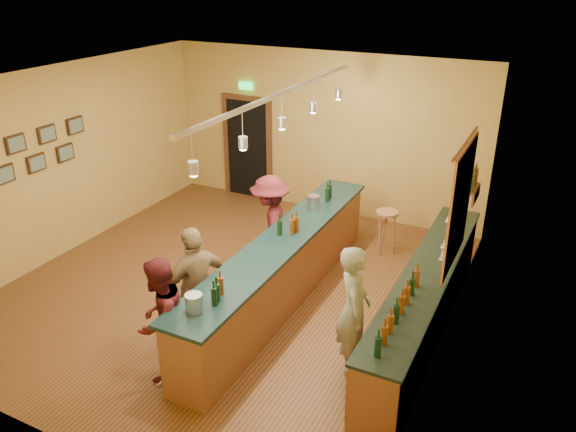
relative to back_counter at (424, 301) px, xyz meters
The scene contains 18 objects.
floor 3.01m from the back_counter, behind, with size 7.00×7.00×0.00m, color #562C18.
ceiling 4.03m from the back_counter, behind, with size 6.50×7.00×0.02m, color silver.
wall_back 4.59m from the back_counter, 131.80° to the left, with size 6.50×0.02×3.20m, color #B99045.
wall_front 4.86m from the back_counter, 128.91° to the right, with size 6.50×0.02×3.20m, color #B99045.
wall_left 6.32m from the back_counter, behind, with size 0.02×7.00×3.20m, color #B99045.
wall_right 1.16m from the back_counter, 32.52° to the right, with size 0.02×7.00×3.20m, color #B99045.
doorway 5.75m from the back_counter, 144.79° to the left, with size 1.15×0.09×2.48m.
tapestry 1.41m from the back_counter, 40.29° to the left, with size 0.03×1.40×1.60m, color maroon.
bottle_shelf 2.10m from the back_counter, 83.32° to the left, with size 0.17×0.55×0.54m.
picture_grid 6.42m from the back_counter, behind, with size 0.06×2.20×0.70m, color #382111, non-canonical shape.
back_counter is the anchor object (origin of this frame).
tasting_bar 2.09m from the back_counter, behind, with size 0.73×5.10×1.38m.
pendant_track 3.25m from the back_counter, behind, with size 0.11×4.60×0.50m.
bartender 1.35m from the back_counter, 118.03° to the right, with size 0.62×0.40×1.69m, color gray.
customer_a 3.50m from the back_counter, 138.77° to the right, with size 0.77×0.60×1.59m, color #59191E.
customer_b 3.07m from the back_counter, 149.42° to the right, with size 0.98×0.41×1.68m, color #997A51.
customer_c 2.69m from the back_counter, 169.77° to the left, with size 1.09×0.63×1.69m, color #59191E.
bar_stool 2.34m from the back_counter, 120.08° to the left, with size 0.38×0.38×0.78m.
Camera 1 is at (4.20, -6.43, 4.65)m, focal length 35.00 mm.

